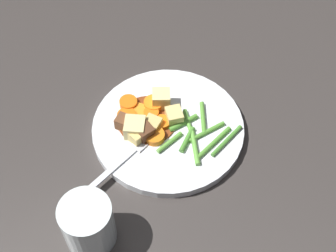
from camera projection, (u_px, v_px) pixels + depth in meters
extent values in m
plane|color=#383330|center=(168.00, 131.00, 0.85)|extent=(3.00, 3.00, 0.00)
cylinder|color=white|center=(168.00, 129.00, 0.84)|extent=(0.26, 0.26, 0.02)
cylinder|color=brown|center=(148.00, 118.00, 0.85)|extent=(0.10, 0.10, 0.00)
cylinder|color=orange|center=(154.00, 136.00, 0.82)|extent=(0.04, 0.04, 0.01)
cylinder|color=orange|center=(127.00, 117.00, 0.84)|extent=(0.04, 0.04, 0.01)
cylinder|color=orange|center=(128.00, 103.00, 0.86)|extent=(0.04, 0.04, 0.01)
cylinder|color=orange|center=(137.00, 111.00, 0.85)|extent=(0.05, 0.05, 0.01)
cylinder|color=orange|center=(151.00, 114.00, 0.85)|extent=(0.04, 0.04, 0.01)
cylinder|color=orange|center=(154.00, 104.00, 0.86)|extent=(0.05, 0.05, 0.01)
cylinder|color=orange|center=(162.00, 123.00, 0.84)|extent=(0.04, 0.04, 0.01)
cube|color=#DBBC6B|center=(137.00, 136.00, 0.81)|extent=(0.04, 0.03, 0.02)
cube|color=#DBBC6B|center=(153.00, 124.00, 0.83)|extent=(0.03, 0.03, 0.02)
cube|color=#EAD68C|center=(161.00, 99.00, 0.85)|extent=(0.04, 0.04, 0.03)
cube|color=#E5CC7A|center=(174.00, 116.00, 0.84)|extent=(0.04, 0.04, 0.02)
cube|color=#EAD68C|center=(135.00, 128.00, 0.82)|extent=(0.04, 0.04, 0.03)
cube|color=brown|center=(124.00, 122.00, 0.83)|extent=(0.03, 0.03, 0.02)
cube|color=#56331E|center=(145.00, 132.00, 0.81)|extent=(0.04, 0.04, 0.03)
cylinder|color=#66AD42|center=(195.00, 148.00, 0.81)|extent=(0.04, 0.06, 0.01)
cylinder|color=#599E38|center=(207.00, 132.00, 0.83)|extent=(0.05, 0.06, 0.01)
cylinder|color=#599E38|center=(203.00, 118.00, 0.84)|extent=(0.03, 0.07, 0.01)
cylinder|color=#66AD42|center=(188.00, 123.00, 0.84)|extent=(0.03, 0.05, 0.01)
cylinder|color=#599E38|center=(183.00, 123.00, 0.84)|extent=(0.04, 0.05, 0.01)
cylinder|color=#4C8E33|center=(187.00, 139.00, 0.82)|extent=(0.01, 0.05, 0.01)
cylinder|color=#66AD42|center=(170.00, 142.00, 0.81)|extent=(0.03, 0.05, 0.01)
cylinder|color=#4C8E33|center=(227.00, 140.00, 0.82)|extent=(0.04, 0.07, 0.01)
cylinder|color=#599E38|center=(213.00, 143.00, 0.81)|extent=(0.04, 0.08, 0.01)
cube|color=silver|center=(110.00, 171.00, 0.78)|extent=(0.06, 0.11, 0.00)
cube|color=silver|center=(138.00, 146.00, 0.81)|extent=(0.03, 0.03, 0.00)
cylinder|color=silver|center=(155.00, 138.00, 0.82)|extent=(0.02, 0.04, 0.00)
cylinder|color=silver|center=(152.00, 136.00, 0.82)|extent=(0.02, 0.04, 0.00)
cylinder|color=silver|center=(149.00, 134.00, 0.83)|extent=(0.02, 0.04, 0.00)
cylinder|color=silver|center=(147.00, 132.00, 0.83)|extent=(0.02, 0.04, 0.00)
cylinder|color=silver|center=(88.00, 224.00, 0.70)|extent=(0.08, 0.08, 0.09)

